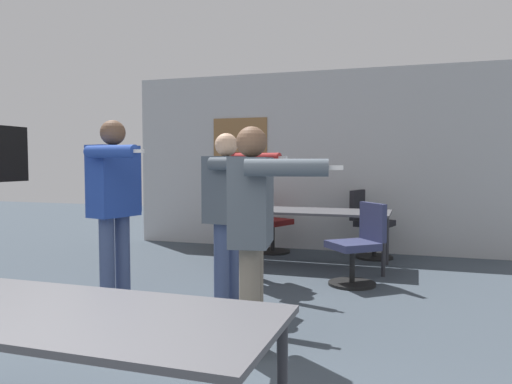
# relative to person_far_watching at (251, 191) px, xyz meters

# --- Properties ---
(back_wall) EXTENTS (5.74, 0.12, 2.73)m
(back_wall) POSITION_rel_person_far_watching_xyz_m (0.16, 2.20, 0.33)
(back_wall) COLOR #B2B5B7
(back_wall) RESTS_ON ground_plane
(conference_table_near) EXTENTS (2.02, 0.78, 0.73)m
(conference_table_near) POSITION_rel_person_far_watching_xyz_m (0.30, -3.64, -0.36)
(conference_table_near) COLOR #4C4C51
(conference_table_near) RESTS_ON ground_plane
(conference_table_far) EXTENTS (2.18, 0.82, 0.73)m
(conference_table_far) POSITION_rel_person_far_watching_xyz_m (0.40, 0.99, -0.35)
(conference_table_far) COLOR #4C4C51
(conference_table_far) RESTS_ON ground_plane
(person_far_watching) EXTENTS (0.72, 0.75, 1.69)m
(person_far_watching) POSITION_rel_person_far_watching_xyz_m (0.00, 0.00, 0.00)
(person_far_watching) COLOR #28282D
(person_far_watching) RESTS_ON ground_plane
(person_right_polo) EXTENTS (0.83, 0.68, 1.60)m
(person_right_polo) POSITION_rel_person_far_watching_xyz_m (0.71, -2.08, -0.07)
(person_right_polo) COLOR slate
(person_right_polo) RESTS_ON ground_plane
(person_center_tall) EXTENTS (0.76, 0.79, 1.74)m
(person_center_tall) POSITION_rel_person_far_watching_xyz_m (-0.89, -1.36, 0.03)
(person_center_tall) COLOR #3D4C75
(person_center_tall) RESTS_ON ground_plane
(person_left_plaid) EXTENTS (0.75, 0.77, 1.63)m
(person_left_plaid) POSITION_rel_person_far_watching_xyz_m (0.09, -0.97, -0.05)
(person_left_plaid) COLOR #3D4C75
(person_left_plaid) RESTS_ON ground_plane
(office_chair_side_rolled) EXTENTS (0.62, 0.57, 0.95)m
(office_chair_side_rolled) POSITION_rel_person_far_watching_xyz_m (1.17, 1.77, -0.57)
(office_chair_side_rolled) COLOR black
(office_chair_side_rolled) RESTS_ON ground_plane
(office_chair_mid_tucked) EXTENTS (0.65, 0.61, 0.92)m
(office_chair_mid_tucked) POSITION_rel_person_far_watching_xyz_m (-0.31, 1.76, -0.59)
(office_chair_mid_tucked) COLOR black
(office_chair_mid_tucked) RESTS_ON ground_plane
(office_chair_far_right) EXTENTS (0.69, 0.68, 0.90)m
(office_chair_far_right) POSITION_rel_person_far_watching_xyz_m (1.20, 0.16, -0.61)
(office_chair_far_right) COLOR black
(office_chair_far_right) RESTS_ON ground_plane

